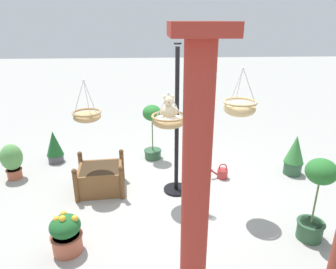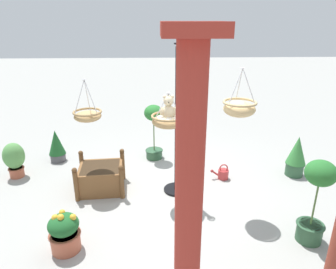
{
  "view_description": "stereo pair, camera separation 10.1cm",
  "coord_description": "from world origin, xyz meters",
  "px_view_note": "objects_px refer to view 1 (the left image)",
  "views": [
    {
      "loc": [
        0.3,
        4.76,
        2.86
      ],
      "look_at": [
        -0.0,
        0.11,
        1.1
      ],
      "focal_mm": 32.62,
      "sensor_mm": 36.0,
      "label": 1
    },
    {
      "loc": [
        0.2,
        4.76,
        2.86
      ],
      "look_at": [
        -0.0,
        0.11,
        1.1
      ],
      "focal_mm": 32.62,
      "sensor_mm": 36.0,
      "label": 2
    }
  ],
  "objects_px": {
    "potted_plant_small_succulent": "(12,160)",
    "watering_can": "(222,173)",
    "wooden_planter_box": "(101,177)",
    "potted_plant_tall_leafy": "(152,128)",
    "greenhouse_pillar_left": "(195,208)",
    "potted_plant_bushy_green": "(295,155)",
    "potted_plant_conical_shrub": "(66,234)",
    "potted_plant_flowering_red": "(54,147)",
    "display_pole_central": "(177,149)",
    "potted_plant_fern_front": "(316,196)",
    "hanging_basket_left_high": "(240,107)",
    "teddy_bear": "(169,110)",
    "hanging_basket_with_teddy": "(169,120)"
  },
  "relations": [
    {
      "from": "wooden_planter_box",
      "to": "potted_plant_fern_front",
      "type": "xyz_separation_m",
      "value": [
        -3.07,
        1.49,
        0.43
      ]
    },
    {
      "from": "potted_plant_fern_front",
      "to": "greenhouse_pillar_left",
      "type": "bearing_deg",
      "value": 33.25
    },
    {
      "from": "potted_plant_flowering_red",
      "to": "potted_plant_bushy_green",
      "type": "distance_m",
      "value": 4.88
    },
    {
      "from": "teddy_bear",
      "to": "potted_plant_conical_shrub",
      "type": "bearing_deg",
      "value": 39.42
    },
    {
      "from": "potted_plant_conical_shrub",
      "to": "watering_can",
      "type": "bearing_deg",
      "value": -143.57
    },
    {
      "from": "display_pole_central",
      "to": "potted_plant_flowering_red",
      "type": "height_order",
      "value": "display_pole_central"
    },
    {
      "from": "wooden_planter_box",
      "to": "display_pole_central",
      "type": "bearing_deg",
      "value": 175.09
    },
    {
      "from": "hanging_basket_with_teddy",
      "to": "potted_plant_small_succulent",
      "type": "height_order",
      "value": "hanging_basket_with_teddy"
    },
    {
      "from": "teddy_bear",
      "to": "wooden_planter_box",
      "type": "height_order",
      "value": "teddy_bear"
    },
    {
      "from": "greenhouse_pillar_left",
      "to": "potted_plant_bushy_green",
      "type": "relative_size",
      "value": 3.56
    },
    {
      "from": "display_pole_central",
      "to": "watering_can",
      "type": "relative_size",
      "value": 7.24
    },
    {
      "from": "display_pole_central",
      "to": "potted_plant_fern_front",
      "type": "xyz_separation_m",
      "value": [
        -1.73,
        1.38,
        -0.12
      ]
    },
    {
      "from": "display_pole_central",
      "to": "watering_can",
      "type": "bearing_deg",
      "value": -156.49
    },
    {
      "from": "watering_can",
      "to": "hanging_basket_left_high",
      "type": "bearing_deg",
      "value": 86.01
    },
    {
      "from": "hanging_basket_with_teddy",
      "to": "potted_plant_conical_shrub",
      "type": "height_order",
      "value": "hanging_basket_with_teddy"
    },
    {
      "from": "teddy_bear",
      "to": "watering_can",
      "type": "distance_m",
      "value": 1.94
    },
    {
      "from": "greenhouse_pillar_left",
      "to": "potted_plant_tall_leafy",
      "type": "distance_m",
      "value": 4.03
    },
    {
      "from": "potted_plant_bushy_green",
      "to": "potted_plant_conical_shrub",
      "type": "bearing_deg",
      "value": 26.1
    },
    {
      "from": "potted_plant_small_succulent",
      "to": "potted_plant_conical_shrub",
      "type": "xyz_separation_m",
      "value": [
        -1.49,
        2.07,
        -0.11
      ]
    },
    {
      "from": "potted_plant_tall_leafy",
      "to": "watering_can",
      "type": "relative_size",
      "value": 3.43
    },
    {
      "from": "potted_plant_tall_leafy",
      "to": "potted_plant_conical_shrub",
      "type": "distance_m",
      "value": 3.07
    },
    {
      "from": "hanging_basket_with_teddy",
      "to": "potted_plant_flowering_red",
      "type": "height_order",
      "value": "hanging_basket_with_teddy"
    },
    {
      "from": "potted_plant_tall_leafy",
      "to": "potted_plant_conical_shrub",
      "type": "height_order",
      "value": "potted_plant_tall_leafy"
    },
    {
      "from": "wooden_planter_box",
      "to": "potted_plant_tall_leafy",
      "type": "xyz_separation_m",
      "value": [
        -0.94,
        -1.27,
        0.45
      ]
    },
    {
      "from": "teddy_bear",
      "to": "potted_plant_flowering_red",
      "type": "xyz_separation_m",
      "value": [
        2.31,
        -1.6,
        -1.23
      ]
    },
    {
      "from": "potted_plant_tall_leafy",
      "to": "display_pole_central",
      "type": "bearing_deg",
      "value": 105.75
    },
    {
      "from": "potted_plant_fern_front",
      "to": "potted_plant_bushy_green",
      "type": "relative_size",
      "value": 1.51
    },
    {
      "from": "potted_plant_fern_front",
      "to": "hanging_basket_left_high",
      "type": "bearing_deg",
      "value": -42.36
    },
    {
      "from": "potted_plant_fern_front",
      "to": "potted_plant_flowering_red",
      "type": "distance_m",
      "value": 5.0
    },
    {
      "from": "display_pole_central",
      "to": "potted_plant_conical_shrub",
      "type": "relative_size",
      "value": 4.37
    },
    {
      "from": "potted_plant_tall_leafy",
      "to": "potted_plant_conical_shrub",
      "type": "bearing_deg",
      "value": 67.52
    },
    {
      "from": "greenhouse_pillar_left",
      "to": "potted_plant_bushy_green",
      "type": "height_order",
      "value": "greenhouse_pillar_left"
    },
    {
      "from": "potted_plant_flowering_red",
      "to": "potted_plant_bushy_green",
      "type": "xyz_separation_m",
      "value": [
        -4.8,
        0.84,
        0.06
      ]
    },
    {
      "from": "hanging_basket_with_teddy",
      "to": "wooden_planter_box",
      "type": "distance_m",
      "value": 1.69
    },
    {
      "from": "display_pole_central",
      "to": "potted_plant_fern_front",
      "type": "distance_m",
      "value": 2.22
    },
    {
      "from": "potted_plant_bushy_green",
      "to": "potted_plant_conical_shrub",
      "type": "xyz_separation_m",
      "value": [
        3.9,
        1.91,
        -0.13
      ]
    },
    {
      "from": "potted_plant_bushy_green",
      "to": "teddy_bear",
      "type": "bearing_deg",
      "value": 16.84
    },
    {
      "from": "potted_plant_conical_shrub",
      "to": "display_pole_central",
      "type": "bearing_deg",
      "value": -137.48
    },
    {
      "from": "hanging_basket_left_high",
      "to": "potted_plant_bushy_green",
      "type": "bearing_deg",
      "value": -144.72
    },
    {
      "from": "wooden_planter_box",
      "to": "greenhouse_pillar_left",
      "type": "bearing_deg",
      "value": 114.96
    },
    {
      "from": "hanging_basket_left_high",
      "to": "watering_can",
      "type": "distance_m",
      "value": 1.85
    },
    {
      "from": "potted_plant_tall_leafy",
      "to": "potted_plant_bushy_green",
      "type": "relative_size",
      "value": 1.5
    },
    {
      "from": "teddy_bear",
      "to": "potted_plant_tall_leafy",
      "type": "height_order",
      "value": "teddy_bear"
    },
    {
      "from": "potted_plant_small_succulent",
      "to": "watering_can",
      "type": "xyz_separation_m",
      "value": [
        -3.97,
        0.25,
        -0.28
      ]
    },
    {
      "from": "potted_plant_conical_shrub",
      "to": "potted_plant_flowering_red",
      "type": "bearing_deg",
      "value": -71.78
    },
    {
      "from": "potted_plant_conical_shrub",
      "to": "greenhouse_pillar_left",
      "type": "bearing_deg",
      "value": 142.13
    },
    {
      "from": "potted_plant_conical_shrub",
      "to": "potted_plant_bushy_green",
      "type": "bearing_deg",
      "value": -153.9
    },
    {
      "from": "greenhouse_pillar_left",
      "to": "wooden_planter_box",
      "type": "height_order",
      "value": "greenhouse_pillar_left"
    },
    {
      "from": "potted_plant_small_succulent",
      "to": "display_pole_central",
      "type": "bearing_deg",
      "value": 168.04
    },
    {
      "from": "potted_plant_tall_leafy",
      "to": "greenhouse_pillar_left",
      "type": "bearing_deg",
      "value": 94.46
    }
  ]
}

